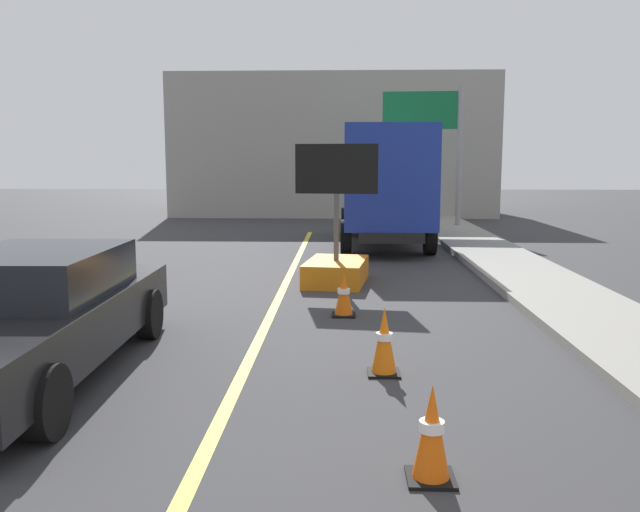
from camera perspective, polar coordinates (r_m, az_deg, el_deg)
The scene contains 9 objects.
lane_center_stripe at distance 5.03m, azimuth -11.78°, elevation -19.86°, with size 0.14×36.00×0.01m, color yellow.
arrow_board_trailer at distance 12.92m, azimuth 1.40°, elevation -0.24°, with size 1.60×1.93×2.70m.
box_truck at distance 18.78m, azimuth 5.55°, elevation 6.31°, with size 2.43×6.91×3.27m.
pickup_car at distance 7.94m, azimuth -23.69°, elevation -4.62°, with size 2.06×5.02×1.38m.
highway_guide_sign at distance 23.88m, azimuth 10.08°, elevation 10.53°, with size 2.79×0.31×5.00m.
far_building_block at distance 31.84m, azimuth 1.19°, elevation 9.32°, with size 14.03×8.05×6.09m, color gray.
traffic_cone_mid_lane at distance 5.12m, azimuth 9.60°, elevation -14.84°, with size 0.36×0.36×0.74m.
traffic_cone_far_lane at distance 7.43m, azimuth 5.55°, elevation -7.34°, with size 0.36×0.36×0.77m.
traffic_cone_curbside at distance 10.18m, azimuth 2.06°, elevation -3.33°, with size 0.36×0.36×0.69m.
Camera 1 is at (1.12, 1.69, 2.35)m, focal length 37.12 mm.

